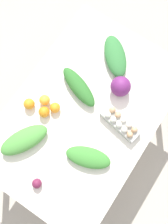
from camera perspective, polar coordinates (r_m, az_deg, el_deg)
name	(u,v)px	position (r m, az deg, el deg)	size (l,w,h in m)	color
ground_plane	(84,130)	(2.46, 0.00, -4.07)	(8.00, 8.00, 0.00)	#B2A899
dining_table	(84,115)	(1.84, 0.00, -0.76)	(1.47, 0.97, 0.72)	silver
cabbage_purple	(121,86)	(1.75, 8.37, 5.81)	(0.14, 0.14, 0.14)	#6B2366
egg_carton	(120,123)	(1.72, 8.34, -2.46)	(0.15, 0.30, 0.09)	#A8A8A3
greens_bunch_kale	(79,87)	(1.76, -1.20, 5.77)	(0.35, 0.11, 0.09)	#2D6B28
greens_bunch_dandelion	(88,157)	(1.67, 0.98, -10.35)	(0.30, 0.14, 0.08)	#3D8433
greens_bunch_scallion	(115,56)	(1.87, 7.16, 12.56)	(0.34, 0.15, 0.09)	#337538
greens_bunch_chard	(24,140)	(1.72, -13.52, -6.24)	(0.34, 0.15, 0.09)	#4C933D
beet_root	(37,183)	(1.70, -10.73, -15.76)	(0.06, 0.06, 0.06)	maroon
orange_0	(29,104)	(1.77, -12.45, 1.81)	(0.08, 0.08, 0.08)	orange
orange_1	(45,100)	(1.76, -8.99, 2.72)	(0.07, 0.07, 0.07)	#F9A833
orange_2	(55,108)	(1.74, -6.63, 0.98)	(0.07, 0.07, 0.07)	orange
orange_3	(44,112)	(1.74, -9.11, 0.00)	(0.08, 0.08, 0.08)	orange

